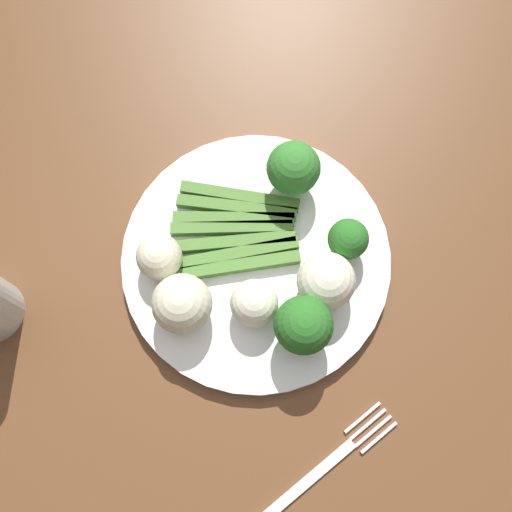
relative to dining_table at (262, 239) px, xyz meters
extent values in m
cube|color=gray|center=(0.00, 0.00, -0.66)|extent=(6.00, 6.00, 0.02)
cube|color=brown|center=(0.00, 0.00, 0.07)|extent=(1.43, 1.06, 0.04)
cylinder|color=white|center=(0.04, -0.04, 0.10)|extent=(0.28, 0.28, 0.01)
cube|color=#47752D|center=(-0.02, -0.01, 0.11)|extent=(0.10, 0.10, 0.01)
cube|color=#47752D|center=(-0.02, -0.02, 0.11)|extent=(0.09, 0.10, 0.01)
cube|color=#47752D|center=(-0.01, -0.03, 0.11)|extent=(0.08, 0.11, 0.01)
cube|color=#47752D|center=(0.00, -0.04, 0.11)|extent=(0.08, 0.11, 0.01)
cube|color=#47752D|center=(0.01, -0.05, 0.11)|extent=(0.07, 0.11, 0.01)
cube|color=#47752D|center=(0.03, -0.05, 0.11)|extent=(0.06, 0.12, 0.01)
cube|color=#47752D|center=(0.04, -0.06, 0.11)|extent=(0.07, 0.12, 0.01)
cylinder|color=#568E33|center=(0.08, 0.04, 0.11)|extent=(0.01, 0.01, 0.01)
sphere|color=#286B23|center=(0.08, 0.04, 0.13)|extent=(0.04, 0.04, 0.04)
cylinder|color=#568E33|center=(0.13, -0.05, 0.11)|extent=(0.02, 0.02, 0.02)
sphere|color=#286B23|center=(0.13, -0.05, 0.14)|extent=(0.06, 0.06, 0.06)
cylinder|color=#609E3D|center=(-0.01, 0.04, 0.11)|extent=(0.02, 0.02, 0.02)
sphere|color=#337A2D|center=(-0.01, 0.04, 0.14)|extent=(0.05, 0.05, 0.05)
sphere|color=silver|center=(0.10, 0.00, 0.13)|extent=(0.06, 0.06, 0.06)
sphere|color=beige|center=(0.04, -0.13, 0.13)|extent=(0.06, 0.06, 0.06)
sphere|color=beige|center=(-0.01, -0.12, 0.13)|extent=(0.05, 0.05, 0.05)
sphere|color=silver|center=(0.08, -0.07, 0.13)|extent=(0.05, 0.05, 0.05)
cube|color=silver|center=(0.24, -0.13, 0.09)|extent=(0.02, 0.12, 0.00)
cube|color=silver|center=(0.25, -0.04, 0.09)|extent=(0.01, 0.05, 0.00)
cube|color=silver|center=(0.24, -0.04, 0.09)|extent=(0.01, 0.05, 0.00)
cube|color=silver|center=(0.24, -0.04, 0.09)|extent=(0.01, 0.05, 0.00)
cube|color=silver|center=(0.23, -0.04, 0.09)|extent=(0.01, 0.05, 0.00)
camera|label=1|loc=(0.18, -0.14, 0.72)|focal=43.80mm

